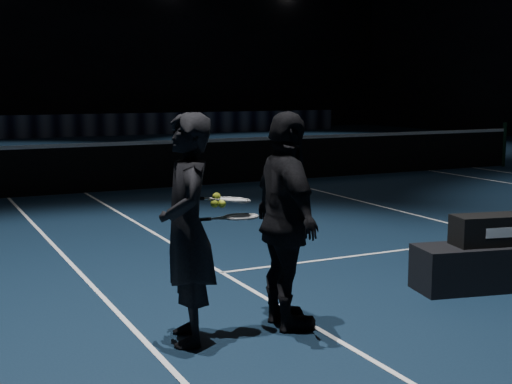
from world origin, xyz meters
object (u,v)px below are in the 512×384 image
at_px(player_a, 187,229).
at_px(tennis_balls, 218,201).
at_px(player_b, 286,221).
at_px(racket_upper, 233,200).
at_px(racket_bag, 490,230).
at_px(racket_lower, 241,217).
at_px(player_bench, 488,266).

relative_size(player_a, tennis_balls, 15.00).
height_order(player_b, racket_upper, player_b).
xyz_separation_m(player_a, racket_upper, (0.40, 0.02, 0.20)).
bearing_deg(racket_bag, racket_lower, -165.43).
relative_size(racket_lower, racket_upper, 1.00).
bearing_deg(player_b, player_a, 92.48).
xyz_separation_m(player_bench, racket_lower, (-2.76, -0.11, 0.75)).
distance_m(racket_bag, tennis_balls, 3.00).
height_order(racket_bag, player_b, player_b).
distance_m(player_a, player_b, 0.85).
relative_size(racket_bag, player_a, 0.41).
bearing_deg(player_b, player_bench, -80.89).
xyz_separation_m(racket_bag, racket_upper, (-2.81, -0.07, 0.51)).
bearing_deg(racket_bag, racket_upper, -166.35).
xyz_separation_m(player_bench, tennis_balls, (-2.95, -0.09, 0.88)).
relative_size(player_bench, racket_lower, 2.18).
relative_size(player_bench, racket_bag, 2.00).
bearing_deg(racket_bag, player_a, -166.23).
distance_m(player_b, tennis_balls, 0.63).
bearing_deg(player_a, racket_upper, 106.16).
distance_m(player_bench, racket_bag, 0.37).
bearing_deg(racket_upper, racket_bag, 0.76).
xyz_separation_m(player_a, tennis_balls, (0.25, -0.01, 0.20)).
bearing_deg(racket_upper, player_a, -178.29).
height_order(racket_lower, racket_upper, racket_upper).
bearing_deg(racket_lower, tennis_balls, 178.53).
bearing_deg(player_b, tennis_balls, 92.00).
distance_m(racket_bag, racket_upper, 2.85).
bearing_deg(tennis_balls, racket_bag, 1.82).
bearing_deg(player_bench, racket_upper, -166.35).
distance_m(racket_lower, racket_upper, 0.15).
relative_size(player_bench, player_b, 0.82).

